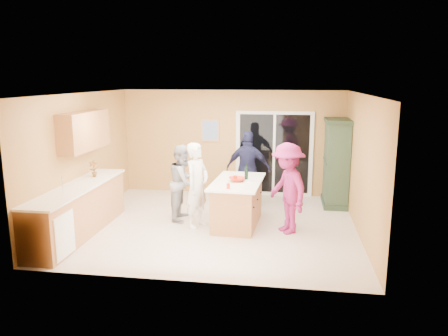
# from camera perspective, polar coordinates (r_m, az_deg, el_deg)

# --- Properties ---
(floor) EXTENTS (5.50, 5.50, 0.00)m
(floor) POSITION_cam_1_polar(r_m,az_deg,el_deg) (8.83, -1.07, -7.43)
(floor) COLOR beige
(floor) RESTS_ON ground
(ceiling) EXTENTS (5.50, 5.00, 0.10)m
(ceiling) POSITION_cam_1_polar(r_m,az_deg,el_deg) (8.34, -1.14, 9.69)
(ceiling) COLOR white
(ceiling) RESTS_ON wall_back
(wall_back) EXTENTS (5.50, 0.10, 2.60)m
(wall_back) POSITION_cam_1_polar(r_m,az_deg,el_deg) (10.93, 1.06, 3.33)
(wall_back) COLOR #DF9F5C
(wall_back) RESTS_ON ground
(wall_front) EXTENTS (5.50, 0.10, 2.60)m
(wall_front) POSITION_cam_1_polar(r_m,az_deg,el_deg) (6.10, -4.98, -3.51)
(wall_front) COLOR #DF9F5C
(wall_front) RESTS_ON ground
(wall_left) EXTENTS (0.10, 5.00, 2.60)m
(wall_left) POSITION_cam_1_polar(r_m,az_deg,el_deg) (9.34, -17.99, 1.31)
(wall_left) COLOR #DF9F5C
(wall_left) RESTS_ON ground
(wall_right) EXTENTS (0.10, 5.00, 2.60)m
(wall_right) POSITION_cam_1_polar(r_m,az_deg,el_deg) (8.49, 17.54, 0.33)
(wall_right) COLOR #DF9F5C
(wall_right) RESTS_ON ground
(left_cabinet_run) EXTENTS (0.65, 3.05, 1.24)m
(left_cabinet_run) POSITION_cam_1_polar(r_m,az_deg,el_deg) (8.49, -18.91, -5.60)
(left_cabinet_run) COLOR #B57846
(left_cabinet_run) RESTS_ON floor
(upper_cabinets) EXTENTS (0.35, 1.60, 0.75)m
(upper_cabinets) POSITION_cam_1_polar(r_m,az_deg,el_deg) (9.00, -17.78, 4.65)
(upper_cabinets) COLOR #B57846
(upper_cabinets) RESTS_ON wall_left
(sliding_door) EXTENTS (1.90, 0.07, 2.10)m
(sliding_door) POSITION_cam_1_polar(r_m,az_deg,el_deg) (10.85, 6.54, 1.86)
(sliding_door) COLOR silver
(sliding_door) RESTS_ON floor
(framed_picture) EXTENTS (0.46, 0.04, 0.56)m
(framed_picture) POSITION_cam_1_polar(r_m,az_deg,el_deg) (10.95, -1.81, 4.93)
(framed_picture) COLOR tan
(framed_picture) RESTS_ON wall_back
(kitchen_island) EXTENTS (1.03, 1.76, 0.90)m
(kitchen_island) POSITION_cam_1_polar(r_m,az_deg,el_deg) (8.75, 1.77, -4.72)
(kitchen_island) COLOR #B57846
(kitchen_island) RESTS_ON floor
(green_hutch) EXTENTS (0.57, 1.08, 1.99)m
(green_hutch) POSITION_cam_1_polar(r_m,az_deg,el_deg) (10.28, 14.45, 0.54)
(green_hutch) COLOR #233927
(green_hutch) RESTS_ON floor
(woman_white) EXTENTS (0.61, 0.72, 1.67)m
(woman_white) POSITION_cam_1_polar(r_m,az_deg,el_deg) (8.52, -3.53, -2.28)
(woman_white) COLOR silver
(woman_white) RESTS_ON floor
(woman_grey) EXTENTS (0.61, 0.77, 1.56)m
(woman_grey) POSITION_cam_1_polar(r_m,az_deg,el_deg) (9.04, -5.31, -1.85)
(woman_grey) COLOR #949496
(woman_grey) RESTS_ON floor
(woman_navy) EXTENTS (1.06, 0.55, 1.73)m
(woman_navy) POSITION_cam_1_polar(r_m,az_deg,el_deg) (9.91, 3.18, -0.12)
(woman_navy) COLOR #191A38
(woman_navy) RESTS_ON floor
(woman_magenta) EXTENTS (1.10, 1.28, 1.72)m
(woman_magenta) POSITION_cam_1_polar(r_m,az_deg,el_deg) (8.27, 8.29, -2.65)
(woman_magenta) COLOR #8F1F55
(woman_magenta) RESTS_ON floor
(serving_bowl) EXTENTS (0.38, 0.38, 0.08)m
(serving_bowl) POSITION_cam_1_polar(r_m,az_deg,el_deg) (8.57, 1.70, -1.49)
(serving_bowl) COLOR red
(serving_bowl) RESTS_ON kitchen_island
(tulip_vase) EXTENTS (0.20, 0.16, 0.34)m
(tulip_vase) POSITION_cam_1_polar(r_m,az_deg,el_deg) (9.11, -16.65, -0.08)
(tulip_vase) COLOR #AE2411
(tulip_vase) RESTS_ON left_cabinet_run
(tumbler_near) EXTENTS (0.09, 0.09, 0.11)m
(tumbler_near) POSITION_cam_1_polar(r_m,az_deg,el_deg) (8.57, 1.47, -1.37)
(tumbler_near) COLOR red
(tumbler_near) RESTS_ON kitchen_island
(tumbler_far) EXTENTS (0.09, 0.09, 0.10)m
(tumbler_far) POSITION_cam_1_polar(r_m,az_deg,el_deg) (8.01, 0.55, -2.37)
(tumbler_far) COLOR red
(tumbler_far) RESTS_ON kitchen_island
(wine_bottle) EXTENTS (0.07, 0.07, 0.32)m
(wine_bottle) POSITION_cam_1_polar(r_m,az_deg,el_deg) (8.67, 2.94, -0.76)
(wine_bottle) COLOR black
(wine_bottle) RESTS_ON kitchen_island
(white_plate) EXTENTS (0.27, 0.27, 0.02)m
(white_plate) POSITION_cam_1_polar(r_m,az_deg,el_deg) (8.63, 3.10, -1.63)
(white_plate) COLOR white
(white_plate) RESTS_ON kitchen_island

